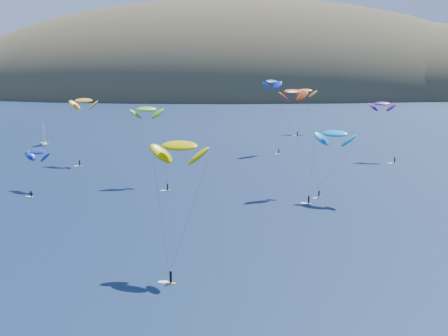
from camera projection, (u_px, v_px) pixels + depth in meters
island at (256, 104)px, 624.92m from camera, size 730.00×300.00×210.00m
sailboat at (44, 143)px, 249.98m from camera, size 8.80×8.14×10.51m
kitesurfer_1 at (84, 101)px, 204.41m from camera, size 10.69×11.04×23.44m
kitesurfer_2 at (180, 146)px, 100.63m from camera, size 10.65×12.17×23.19m
kitesurfer_3 at (147, 109)px, 171.21m from camera, size 11.76×14.10×23.04m
kitesurfer_4 at (272, 82)px, 227.18m from camera, size 9.93×10.06×28.66m
kitesurfer_5 at (335, 134)px, 150.62m from camera, size 12.89×9.54×19.23m
kitesurfer_6 at (383, 104)px, 211.74m from camera, size 9.08×11.62×21.54m
kitesurfer_9 at (293, 92)px, 159.15m from camera, size 11.33×12.37×28.36m
kitesurfer_10 at (37, 152)px, 164.14m from camera, size 9.05×14.19×12.43m
kitesurfer_11 at (305, 91)px, 287.43m from camera, size 10.97×15.30×22.54m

